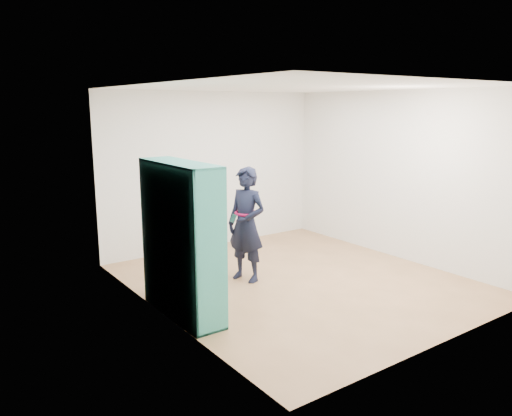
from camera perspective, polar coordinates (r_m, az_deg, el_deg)
floor at (r=6.96m, az=4.87°, el=-8.29°), size 4.50×4.50×0.00m
ceiling at (r=6.55m, az=5.27°, el=13.63°), size 4.50×4.50×0.00m
wall_left at (r=5.56m, az=-10.81°, el=0.38°), size 0.02×4.50×2.60m
wall_right at (r=8.06m, az=15.96°, el=3.58°), size 0.02×4.50×2.60m
wall_back at (r=8.45m, az=-4.92°, el=4.33°), size 4.00×0.02×2.60m
wall_front at (r=5.17m, az=21.50°, el=-1.08°), size 4.00×0.02×2.60m
bookshelf at (r=5.66m, az=-8.72°, el=-3.85°), size 0.39×1.32×1.76m
person at (r=6.76m, az=-1.11°, el=-1.88°), size 0.54×0.66×1.57m
smartphone at (r=6.67m, az=-2.60°, el=-1.17°), size 0.07×0.09×0.14m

